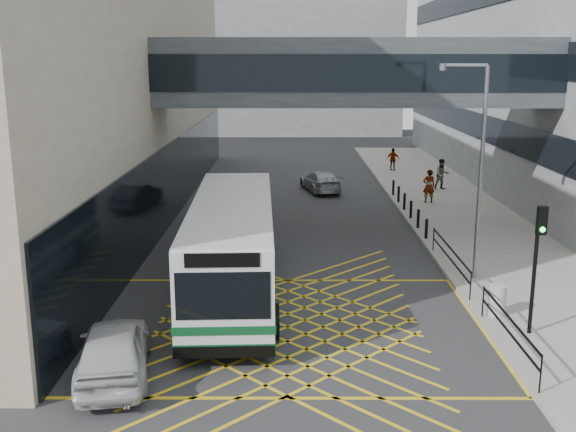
{
  "coord_description": "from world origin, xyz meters",
  "views": [
    {
      "loc": [
        0.07,
        -19.51,
        8.1
      ],
      "look_at": [
        0.0,
        4.0,
        2.6
      ],
      "focal_mm": 42.0,
      "sensor_mm": 36.0,
      "label": 1
    }
  ],
  "objects_px": {
    "bus": "(233,245)",
    "car_silver": "(321,180)",
    "car_dark": "(228,196)",
    "car_white": "(114,349)",
    "pedestrian_c": "(393,159)",
    "traffic_light": "(538,252)",
    "street_lamp": "(477,159)",
    "pedestrian_b": "(442,174)",
    "pedestrian_a": "(429,186)",
    "litter_bin": "(497,300)"
  },
  "relations": [
    {
      "from": "pedestrian_a",
      "to": "pedestrian_c",
      "type": "xyz_separation_m",
      "value": [
        -0.33,
        11.25,
        -0.12
      ]
    },
    {
      "from": "bus",
      "to": "car_silver",
      "type": "height_order",
      "value": "bus"
    },
    {
      "from": "traffic_light",
      "to": "pedestrian_b",
      "type": "xyz_separation_m",
      "value": [
        2.34,
        22.75,
        -1.6
      ]
    },
    {
      "from": "car_silver",
      "to": "street_lamp",
      "type": "distance_m",
      "value": 18.58
    },
    {
      "from": "car_white",
      "to": "bus",
      "type": "bearing_deg",
      "value": -121.65
    },
    {
      "from": "car_dark",
      "to": "street_lamp",
      "type": "relative_size",
      "value": 0.57
    },
    {
      "from": "car_dark",
      "to": "litter_bin",
      "type": "bearing_deg",
      "value": 110.59
    },
    {
      "from": "litter_bin",
      "to": "pedestrian_b",
      "type": "relative_size",
      "value": 0.51
    },
    {
      "from": "litter_bin",
      "to": "pedestrian_c",
      "type": "distance_m",
      "value": 28.45
    },
    {
      "from": "pedestrian_b",
      "to": "pedestrian_c",
      "type": "bearing_deg",
      "value": 96.1
    },
    {
      "from": "bus",
      "to": "traffic_light",
      "type": "xyz_separation_m",
      "value": [
        9.11,
        -3.97,
        0.9
      ]
    },
    {
      "from": "car_white",
      "to": "pedestrian_c",
      "type": "relative_size",
      "value": 2.95
    },
    {
      "from": "car_dark",
      "to": "car_silver",
      "type": "xyz_separation_m",
      "value": [
        5.36,
        4.94,
        -0.01
      ]
    },
    {
      "from": "car_white",
      "to": "pedestrian_c",
      "type": "xyz_separation_m",
      "value": [
        12.08,
        32.42,
        0.21
      ]
    },
    {
      "from": "pedestrian_a",
      "to": "car_dark",
      "type": "bearing_deg",
      "value": 1.93
    },
    {
      "from": "car_white",
      "to": "traffic_light",
      "type": "height_order",
      "value": "traffic_light"
    },
    {
      "from": "car_silver",
      "to": "traffic_light",
      "type": "xyz_separation_m",
      "value": [
        5.2,
        -22.88,
        2.01
      ]
    },
    {
      "from": "pedestrian_a",
      "to": "pedestrian_b",
      "type": "bearing_deg",
      "value": -114.29
    },
    {
      "from": "pedestrian_b",
      "to": "car_white",
      "type": "bearing_deg",
      "value": -128.04
    },
    {
      "from": "bus",
      "to": "street_lamp",
      "type": "xyz_separation_m",
      "value": [
        8.69,
        1.39,
        2.8
      ]
    },
    {
      "from": "bus",
      "to": "street_lamp",
      "type": "bearing_deg",
      "value": 6.67
    },
    {
      "from": "car_white",
      "to": "pedestrian_a",
      "type": "bearing_deg",
      "value": -130.04
    },
    {
      "from": "street_lamp",
      "to": "pedestrian_a",
      "type": "xyz_separation_m",
      "value": [
        1.15,
        13.41,
        -3.49
      ]
    },
    {
      "from": "car_dark",
      "to": "car_white",
      "type": "bearing_deg",
      "value": 75.95
    },
    {
      "from": "car_silver",
      "to": "bus",
      "type": "bearing_deg",
      "value": 64.85
    },
    {
      "from": "pedestrian_c",
      "to": "pedestrian_b",
      "type": "bearing_deg",
      "value": 125.11
    },
    {
      "from": "bus",
      "to": "pedestrian_a",
      "type": "relative_size",
      "value": 6.43
    },
    {
      "from": "bus",
      "to": "pedestrian_a",
      "type": "distance_m",
      "value": 17.78
    },
    {
      "from": "bus",
      "to": "pedestrian_c",
      "type": "relative_size",
      "value": 7.42
    },
    {
      "from": "bus",
      "to": "car_white",
      "type": "xyz_separation_m",
      "value": [
        -2.58,
        -6.38,
        -1.03
      ]
    },
    {
      "from": "pedestrian_b",
      "to": "pedestrian_c",
      "type": "relative_size",
      "value": 1.16
    },
    {
      "from": "car_white",
      "to": "car_dark",
      "type": "distance_m",
      "value": 20.39
    },
    {
      "from": "street_lamp",
      "to": "pedestrian_c",
      "type": "bearing_deg",
      "value": 110.15
    },
    {
      "from": "car_white",
      "to": "pedestrian_a",
      "type": "xyz_separation_m",
      "value": [
        12.41,
        21.18,
        0.33
      ]
    },
    {
      "from": "street_lamp",
      "to": "pedestrian_b",
      "type": "distance_m",
      "value": 17.95
    },
    {
      "from": "litter_bin",
      "to": "pedestrian_c",
      "type": "xyz_separation_m",
      "value": [
        0.94,
        28.43,
        0.33
      ]
    },
    {
      "from": "traffic_light",
      "to": "pedestrian_b",
      "type": "bearing_deg",
      "value": 81.53
    },
    {
      "from": "car_white",
      "to": "litter_bin",
      "type": "bearing_deg",
      "value": -169.95
    },
    {
      "from": "car_silver",
      "to": "car_dark",
      "type": "bearing_deg",
      "value": 29.19
    },
    {
      "from": "traffic_light",
      "to": "pedestrian_a",
      "type": "height_order",
      "value": "traffic_light"
    },
    {
      "from": "bus",
      "to": "car_silver",
      "type": "relative_size",
      "value": 2.74
    },
    {
      "from": "bus",
      "to": "street_lamp",
      "type": "height_order",
      "value": "street_lamp"
    },
    {
      "from": "litter_bin",
      "to": "traffic_light",
      "type": "bearing_deg",
      "value": -70.99
    },
    {
      "from": "traffic_light",
      "to": "street_lamp",
      "type": "distance_m",
      "value": 5.7
    },
    {
      "from": "traffic_light",
      "to": "pedestrian_b",
      "type": "relative_size",
      "value": 2.07
    },
    {
      "from": "bus",
      "to": "car_silver",
      "type": "xyz_separation_m",
      "value": [
        3.91,
        18.91,
        -1.11
      ]
    },
    {
      "from": "car_silver",
      "to": "traffic_light",
      "type": "relative_size",
      "value": 1.13
    },
    {
      "from": "traffic_light",
      "to": "street_lamp",
      "type": "height_order",
      "value": "street_lamp"
    },
    {
      "from": "traffic_light",
      "to": "litter_bin",
      "type": "bearing_deg",
      "value": 106.4
    },
    {
      "from": "car_white",
      "to": "litter_bin",
      "type": "relative_size",
      "value": 4.97
    }
  ]
}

